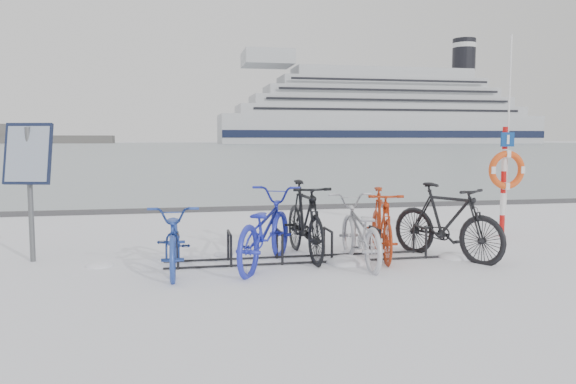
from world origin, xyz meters
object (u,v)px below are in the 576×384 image
object	(u,v)px
info_board	(28,162)
cruise_ferry	(380,115)
lifebuoy_station	(506,170)
bike_rack	(304,248)

from	to	relation	value
info_board	cruise_ferry	xyz separation A→B (m)	(84.83, 213.69, 10.55)
info_board	lifebuoy_station	xyz separation A→B (m)	(7.83, 0.53, -0.22)
lifebuoy_station	cruise_ferry	distance (m)	226.90
info_board	cruise_ferry	world-z (taller)	cruise_ferry
bike_rack	cruise_ferry	size ratio (longest dim) A/B	0.03
bike_rack	info_board	size ratio (longest dim) A/B	2.01
lifebuoy_station	cruise_ferry	bearing A→B (deg)	70.14
bike_rack	info_board	world-z (taller)	info_board
bike_rack	info_board	xyz separation A→B (m)	(-3.85, 0.68, 1.25)
info_board	cruise_ferry	size ratio (longest dim) A/B	0.01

